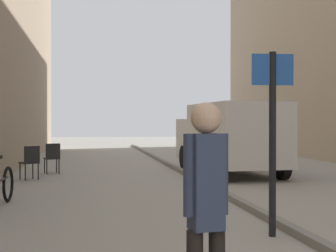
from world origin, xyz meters
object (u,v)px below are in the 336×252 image
pedestrian_main_foreground (206,204)px  street_sign_post (272,127)px  delivery_van (229,136)px  cafe_chair_near_window (30,160)px  bicycle_leaning (1,187)px  cafe_chair_by_doorway (52,156)px

pedestrian_main_foreground → street_sign_post: bearing=-128.2°
pedestrian_main_foreground → delivery_van: size_ratio=0.33×
delivery_van → cafe_chair_near_window: 5.94m
delivery_van → bicycle_leaning: (-5.94, -5.09, -0.79)m
delivery_van → cafe_chair_near_window: delivery_van is taller
delivery_van → cafe_chair_by_doorway: (-5.38, 0.92, -0.63)m
pedestrian_main_foreground → delivery_van: delivery_van is taller
street_sign_post → bicycle_leaning: street_sign_post is taller
cafe_chair_by_doorway → bicycle_leaning: bearing=-110.4°
bicycle_leaning → cafe_chair_near_window: (0.07, 4.43, 0.17)m
pedestrian_main_foreground → street_sign_post: (1.72, 3.20, 0.53)m
pedestrian_main_foreground → cafe_chair_by_doorway: 12.58m
delivery_van → pedestrian_main_foreground: bearing=-110.6°
bicycle_leaning → cafe_chair_by_doorway: 6.05m
pedestrian_main_foreground → delivery_van: 12.00m
street_sign_post → cafe_chair_near_window: street_sign_post is taller
delivery_van → bicycle_leaning: delivery_van is taller
bicycle_leaning → cafe_chair_near_window: bicycle_leaning is taller
delivery_van → cafe_chair_by_doorway: size_ratio=5.75×
bicycle_leaning → delivery_van: bearing=46.1°
pedestrian_main_foreground → street_sign_post: street_sign_post is taller
pedestrian_main_foreground → cafe_chair_by_doorway: (-1.93, 12.42, -0.47)m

